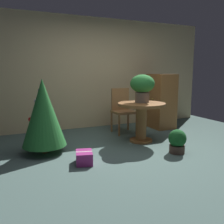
{
  "coord_description": "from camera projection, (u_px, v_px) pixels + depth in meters",
  "views": [
    {
      "loc": [
        -2.01,
        -3.4,
        1.34
      ],
      "look_at": [
        -0.4,
        0.25,
        0.68
      ],
      "focal_mm": 38.96,
      "sensor_mm": 36.0,
      "label": 1
    }
  ],
  "objects": [
    {
      "name": "holiday_tree",
      "position": [
        43.0,
        113.0,
        3.97
      ],
      "size": [
        0.72,
        0.72,
        1.24
      ],
      "color": "brown",
      "rests_on": "ground_plane"
    },
    {
      "name": "round_dining_table",
      "position": [
        141.0,
        114.0,
        4.66
      ],
      "size": [
        0.91,
        0.91,
        0.76
      ],
      "color": "brown",
      "rests_on": "ground_plane"
    },
    {
      "name": "potted_plant",
      "position": [
        177.0,
        141.0,
        4.04
      ],
      "size": [
        0.3,
        0.3,
        0.4
      ],
      "color": "#4C382D",
      "rests_on": "ground_plane"
    },
    {
      "name": "back_wall_panel",
      "position": [
        94.0,
        74.0,
        5.86
      ],
      "size": [
        6.0,
        0.1,
        2.6
      ],
      "primitive_type": "cube",
      "color": "beige",
      "rests_on": "ground_plane"
    },
    {
      "name": "ground_plane",
      "position": [
        139.0,
        153.0,
        4.09
      ],
      "size": [
        6.6,
        6.6,
        0.0
      ],
      "primitive_type": "plane",
      "color": "#4C6660"
    },
    {
      "name": "wooden_cabinet",
      "position": [
        161.0,
        101.0,
        5.83
      ],
      "size": [
        0.52,
        0.62,
        1.29
      ],
      "color": "brown",
      "rests_on": "ground_plane"
    },
    {
      "name": "flower_vase",
      "position": [
        142.0,
        86.0,
        4.65
      ],
      "size": [
        0.47,
        0.47,
        0.54
      ],
      "color": "#665B51",
      "rests_on": "round_dining_table"
    },
    {
      "name": "gift_box_purple",
      "position": [
        84.0,
        157.0,
        3.59
      ],
      "size": [
        0.31,
        0.36,
        0.18
      ],
      "color": "#9E287A",
      "rests_on": "ground_plane"
    },
    {
      "name": "wooden_chair_far",
      "position": [
        122.0,
        108.0,
        5.41
      ],
      "size": [
        0.47,
        0.44,
        0.98
      ],
      "color": "#9E6B3D",
      "rests_on": "ground_plane"
    }
  ]
}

